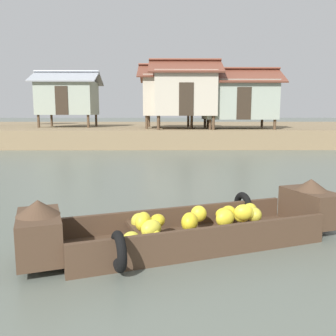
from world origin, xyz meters
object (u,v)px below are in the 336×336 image
at_px(stilt_house_mid_right, 185,93).
at_px(stilt_house_right, 238,99).
at_px(stilt_house_left, 68,97).
at_px(banana_boat, 194,225).
at_px(stilt_house_mid_left, 169,95).

xyz_separation_m(stilt_house_mid_right, stilt_house_right, (3.25, 0.36, -0.35)).
xyz_separation_m(stilt_house_left, stilt_house_right, (10.94, -2.77, -0.24)).
distance_m(stilt_house_left, stilt_house_right, 11.29).
xyz_separation_m(banana_boat, stilt_house_left, (-6.94, 19.35, 2.77)).
xyz_separation_m(banana_boat, stilt_house_mid_right, (0.75, 16.22, 2.88)).
bearing_deg(banana_boat, stilt_house_left, 109.74).
bearing_deg(stilt_house_mid_right, stilt_house_mid_left, 119.07).
height_order(stilt_house_mid_left, stilt_house_mid_right, stilt_house_mid_right).
xyz_separation_m(banana_boat, stilt_house_right, (4.00, 16.58, 2.53)).
xyz_separation_m(stilt_house_left, stilt_house_mid_left, (6.78, -1.48, 0.06)).
height_order(banana_boat, stilt_house_right, stilt_house_right).
bearing_deg(stilt_house_mid_left, banana_boat, -89.47).
height_order(banana_boat, stilt_house_left, stilt_house_left).
relative_size(banana_boat, stilt_house_mid_right, 1.20).
height_order(banana_boat, stilt_house_mid_right, stilt_house_mid_right).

